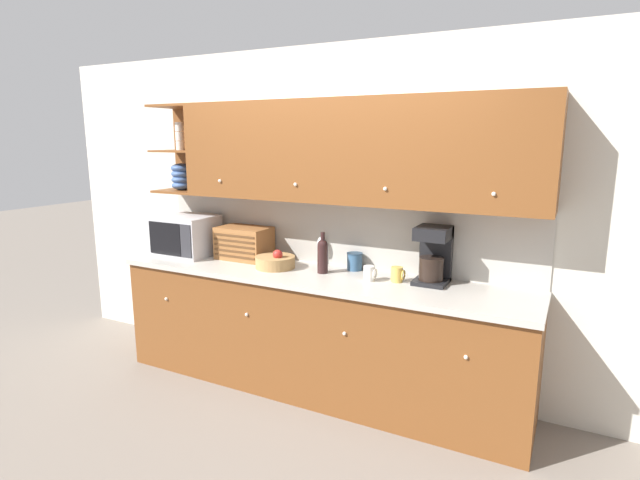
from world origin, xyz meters
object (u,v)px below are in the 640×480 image
at_px(mug, 369,273).
at_px(bread_box, 244,243).
at_px(wine_glass, 321,246).
at_px(wine_bottle, 323,255).
at_px(coffee_maker, 433,254).
at_px(fruit_basket, 275,262).
at_px(microwave, 186,235).
at_px(mug_blue_second, 397,274).
at_px(storage_canister, 355,261).

bearing_deg(mug, bread_box, 173.38).
xyz_separation_m(wine_glass, wine_bottle, (0.12, -0.21, -0.01)).
relative_size(bread_box, coffee_maker, 1.08).
bearing_deg(wine_glass, fruit_basket, -137.56).
bearing_deg(fruit_basket, mug, -0.20).
xyz_separation_m(wine_bottle, mug, (0.39, -0.04, -0.09)).
relative_size(wine_bottle, mug, 2.87).
relative_size(bread_box, wine_glass, 1.91).
relative_size(microwave, bread_box, 1.12).
height_order(wine_bottle, mug, wine_bottle).
height_order(wine_glass, mug, wine_glass).
distance_m(microwave, mug_blue_second, 1.89).
xyz_separation_m(bread_box, mug, (1.17, -0.14, -0.08)).
relative_size(wine_glass, wine_bottle, 0.73).
height_order(microwave, mug_blue_second, microwave).
bearing_deg(wine_glass, bread_box, -170.19).
distance_m(wine_glass, mug_blue_second, 0.73).
height_order(wine_glass, wine_bottle, wine_bottle).
distance_m(wine_glass, wine_bottle, 0.24).
bearing_deg(fruit_basket, mug_blue_second, 3.78).
height_order(microwave, fruit_basket, microwave).
xyz_separation_m(wine_glass, mug_blue_second, (0.69, -0.18, -0.10)).
bearing_deg(microwave, wine_bottle, 0.24).
relative_size(bread_box, mug, 4.01).
bearing_deg(bread_box, storage_canister, 5.40).
bearing_deg(wine_bottle, wine_glass, 120.19).
bearing_deg(fruit_basket, microwave, 178.09).
distance_m(mug, coffee_maker, 0.46).
distance_m(wine_glass, storage_canister, 0.31).
bearing_deg(bread_box, microwave, -169.11).
height_order(mug_blue_second, coffee_maker, coffee_maker).
xyz_separation_m(microwave, fruit_basket, (0.92, -0.03, -0.12)).
bearing_deg(storage_canister, wine_glass, 175.55).
distance_m(wine_bottle, mug_blue_second, 0.58).
height_order(fruit_basket, wine_bottle, wine_bottle).
xyz_separation_m(microwave, storage_canister, (1.49, 0.19, -0.10)).
xyz_separation_m(mug, coffee_maker, (0.40, 0.16, 0.15)).
height_order(bread_box, mug_blue_second, bread_box).
bearing_deg(mug, fruit_basket, 179.80).
bearing_deg(microwave, coffee_maker, 3.53).
bearing_deg(coffee_maker, mug, -157.93).
xyz_separation_m(storage_canister, coffee_maker, (0.62, -0.06, 0.14)).
bearing_deg(wine_glass, mug_blue_second, -14.80).
bearing_deg(wine_glass, storage_canister, -4.45).
distance_m(microwave, coffee_maker, 2.11).
bearing_deg(mug, coffee_maker, 22.07).
relative_size(microwave, fruit_basket, 1.58).
bearing_deg(fruit_basket, wine_bottle, 5.27).
bearing_deg(coffee_maker, bread_box, -179.00).
xyz_separation_m(bread_box, wine_glass, (0.66, 0.11, 0.02)).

